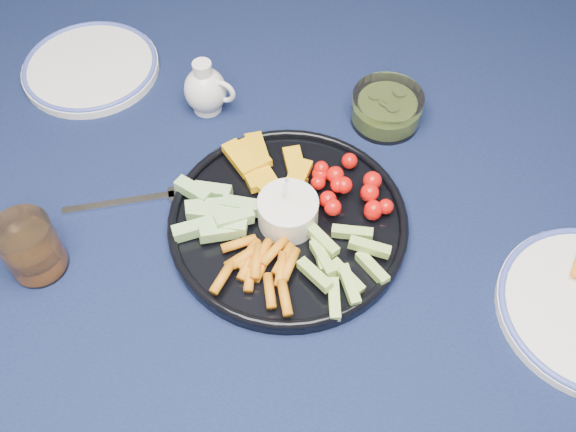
# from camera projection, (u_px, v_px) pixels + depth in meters

# --- Properties ---
(dining_table) EXTENTS (1.67, 1.07, 0.75)m
(dining_table) POSITION_uv_depth(u_px,v_px,m) (315.00, 239.00, 0.97)
(dining_table) COLOR #4E301A
(dining_table) RESTS_ON ground
(crudite_platter) EXTENTS (0.32, 0.32, 0.10)m
(crudite_platter) POSITION_uv_depth(u_px,v_px,m) (286.00, 219.00, 0.86)
(crudite_platter) COLOR black
(crudite_platter) RESTS_ON dining_table
(creamer_pitcher) EXTENTS (0.08, 0.06, 0.09)m
(creamer_pitcher) POSITION_uv_depth(u_px,v_px,m) (206.00, 90.00, 0.97)
(creamer_pitcher) COLOR white
(creamer_pitcher) RESTS_ON dining_table
(pickle_bowl) EXTENTS (0.11, 0.11, 0.05)m
(pickle_bowl) POSITION_uv_depth(u_px,v_px,m) (386.00, 109.00, 0.97)
(pickle_bowl) COLOR white
(pickle_bowl) RESTS_ON dining_table
(juice_tumbler) EXTENTS (0.07, 0.07, 0.09)m
(juice_tumbler) POSITION_uv_depth(u_px,v_px,m) (32.00, 250.00, 0.81)
(juice_tumbler) COLOR white
(juice_tumbler) RESTS_ON dining_table
(fork_left) EXTENTS (0.18, 0.08, 0.00)m
(fork_left) POSITION_uv_depth(u_px,v_px,m) (142.00, 200.00, 0.90)
(fork_left) COLOR silver
(fork_left) RESTS_ON dining_table
(side_plate_extra) EXTENTS (0.22, 0.22, 0.02)m
(side_plate_extra) POSITION_uv_depth(u_px,v_px,m) (91.00, 67.00, 1.04)
(side_plate_extra) COLOR white
(side_plate_extra) RESTS_ON dining_table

